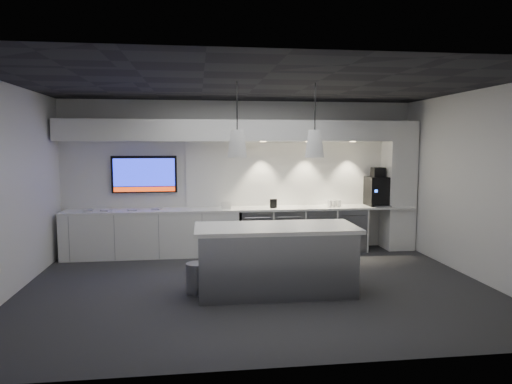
{
  "coord_description": "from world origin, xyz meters",
  "views": [
    {
      "loc": [
        -0.87,
        -6.63,
        2.15
      ],
      "look_at": [
        0.12,
        1.1,
        1.33
      ],
      "focal_mm": 32.0,
      "sensor_mm": 36.0,
      "label": 1
    }
  ],
  "objects": [
    {
      "name": "wall_right",
      "position": [
        3.5,
        0.0,
        1.5
      ],
      "size": [
        0.0,
        7.0,
        7.0
      ],
      "primitive_type": "plane",
      "rotation": [
        1.57,
        0.0,
        -1.57
      ],
      "color": "white",
      "rests_on": "floor"
    },
    {
      "name": "wall_left",
      "position": [
        -3.5,
        0.0,
        1.5
      ],
      "size": [
        0.0,
        7.0,
        7.0
      ],
      "primitive_type": "plane",
      "rotation": [
        1.57,
        0.0,
        1.57
      ],
      "color": "white",
      "rests_on": "floor"
    },
    {
      "name": "sign_white",
      "position": [
        -0.33,
        2.06,
        0.97
      ],
      "size": [
        0.18,
        0.04,
        0.14
      ],
      "primitive_type": "cube",
      "rotation": [
        0.0,
        0.0,
        0.1
      ],
      "color": "white",
      "rests_on": "back_counter"
    },
    {
      "name": "island",
      "position": [
        0.23,
        -0.29,
        0.5
      ],
      "size": [
        2.33,
        1.02,
        0.98
      ],
      "rotation": [
        0.0,
        0.0,
        -0.01
      ],
      "color": "gray",
      "rests_on": "floor"
    },
    {
      "name": "backsplash",
      "position": [
        1.2,
        2.48,
        1.55
      ],
      "size": [
        4.6,
        0.03,
        1.3
      ],
      "primitive_type": "cube",
      "color": "white",
      "rests_on": "wall_back"
    },
    {
      "name": "pendant_right",
      "position": [
        0.78,
        -0.29,
        2.15
      ],
      "size": [
        0.27,
        0.27,
        1.09
      ],
      "color": "white",
      "rests_on": "ceiling"
    },
    {
      "name": "wall_tv",
      "position": [
        -1.9,
        2.45,
        1.56
      ],
      "size": [
        1.25,
        0.07,
        0.72
      ],
      "color": "black",
      "rests_on": "wall_back"
    },
    {
      "name": "tray_a",
      "position": [
        -2.91,
        2.13,
        0.91
      ],
      "size": [
        0.17,
        0.17,
        0.02
      ],
      "primitive_type": "cube",
      "rotation": [
        0.0,
        0.0,
        0.06
      ],
      "color": "#A8A8A8",
      "rests_on": "back_counter"
    },
    {
      "name": "back_counter",
      "position": [
        0.0,
        2.17,
        0.88
      ],
      "size": [
        6.8,
        0.65,
        0.04
      ],
      "primitive_type": "cube",
      "color": "white",
      "rests_on": "left_base_cabinets"
    },
    {
      "name": "pendant_left",
      "position": [
        -0.32,
        -0.29,
        2.15
      ],
      "size": [
        0.27,
        0.27,
        1.09
      ],
      "color": "white",
      "rests_on": "ceiling"
    },
    {
      "name": "fridge_unit_b",
      "position": [
        0.88,
        2.17,
        0.42
      ],
      "size": [
        0.6,
        0.61,
        0.85
      ],
      "primitive_type": "cube",
      "color": "gray",
      "rests_on": "floor"
    },
    {
      "name": "soffit",
      "position": [
        0.0,
        2.2,
        2.4
      ],
      "size": [
        6.9,
        0.6,
        0.4
      ],
      "primitive_type": "cube",
      "color": "white",
      "rests_on": "wall_back"
    },
    {
      "name": "wall_back",
      "position": [
        0.0,
        2.5,
        1.5
      ],
      "size": [
        7.0,
        0.0,
        7.0
      ],
      "primitive_type": "plane",
      "rotation": [
        1.57,
        0.0,
        0.0
      ],
      "color": "white",
      "rests_on": "floor"
    },
    {
      "name": "tray_b",
      "position": [
        -2.58,
        2.1,
        0.91
      ],
      "size": [
        0.2,
        0.2,
        0.02
      ],
      "primitive_type": "cube",
      "rotation": [
        0.0,
        0.0,
        -0.34
      ],
      "color": "#A8A8A8",
      "rests_on": "back_counter"
    },
    {
      "name": "coffee_machine",
      "position": [
        2.76,
        2.2,
        1.22
      ],
      "size": [
        0.43,
        0.6,
        0.78
      ],
      "rotation": [
        0.0,
        0.0,
        -0.01
      ],
      "color": "black",
      "rests_on": "back_counter"
    },
    {
      "name": "floor",
      "position": [
        0.0,
        0.0,
        0.0
      ],
      "size": [
        7.0,
        7.0,
        0.0
      ],
      "primitive_type": "plane",
      "color": "#2D2D2F",
      "rests_on": "ground"
    },
    {
      "name": "tray_d",
      "position": [
        -1.66,
        2.16,
        0.91
      ],
      "size": [
        0.19,
        0.19,
        0.02
      ],
      "primitive_type": "cube",
      "rotation": [
        0.0,
        0.0,
        -0.24
      ],
      "color": "#A8A8A8",
      "rests_on": "back_counter"
    },
    {
      "name": "tray_c",
      "position": [
        -2.1,
        2.09,
        0.91
      ],
      "size": [
        0.2,
        0.2,
        0.02
      ],
      "primitive_type": "cube",
      "rotation": [
        0.0,
        0.0,
        0.26
      ],
      "color": "#A8A8A8",
      "rests_on": "back_counter"
    },
    {
      "name": "column",
      "position": [
        3.2,
        2.2,
        1.3
      ],
      "size": [
        0.55,
        0.55,
        2.6
      ],
      "primitive_type": "cube",
      "color": "white",
      "rests_on": "floor"
    },
    {
      "name": "left_base_cabinets",
      "position": [
        -1.75,
        2.17,
        0.43
      ],
      "size": [
        3.3,
        0.63,
        0.86
      ],
      "primitive_type": "cube",
      "color": "white",
      "rests_on": "floor"
    },
    {
      "name": "bin",
      "position": [
        -0.9,
        -0.16,
        0.22
      ],
      "size": [
        0.38,
        0.38,
        0.44
      ],
      "primitive_type": "cylinder",
      "rotation": [
        0.0,
        0.0,
        0.24
      ],
      "color": "gray",
      "rests_on": "floor"
    },
    {
      "name": "cup_cluster",
      "position": [
        1.83,
        2.11,
        0.97
      ],
      "size": [
        0.25,
        0.16,
        0.14
      ],
      "primitive_type": null,
      "color": "white",
      "rests_on": "back_counter"
    },
    {
      "name": "fridge_unit_a",
      "position": [
        0.25,
        2.17,
        0.42
      ],
      "size": [
        0.6,
        0.61,
        0.85
      ],
      "primitive_type": "cube",
      "color": "gray",
      "rests_on": "floor"
    },
    {
      "name": "ceiling",
      "position": [
        0.0,
        0.0,
        3.0
      ],
      "size": [
        7.0,
        7.0,
        0.0
      ],
      "primitive_type": "plane",
      "rotation": [
        3.14,
        0.0,
        0.0
      ],
      "color": "black",
      "rests_on": "wall_back"
    },
    {
      "name": "fridge_unit_d",
      "position": [
        2.14,
        2.17,
        0.42
      ],
      "size": [
        0.6,
        0.61,
        0.85
      ],
      "primitive_type": "cube",
      "color": "gray",
      "rests_on": "floor"
    },
    {
      "name": "sign_black",
      "position": [
        0.59,
        2.08,
        0.99
      ],
      "size": [
        0.14,
        0.03,
        0.18
      ],
      "primitive_type": "cube",
      "rotation": [
        0.0,
        0.0,
        0.09
      ],
      "color": "black",
      "rests_on": "back_counter"
    },
    {
      "name": "wall_front",
      "position": [
        0.0,
        -2.5,
        1.5
      ],
      "size": [
        7.0,
        0.0,
        7.0
      ],
      "primitive_type": "plane",
      "rotation": [
        -1.57,
        0.0,
        0.0
      ],
      "color": "white",
      "rests_on": "floor"
    },
    {
      "name": "fridge_unit_c",
      "position": [
        1.51,
        2.17,
        0.42
      ],
      "size": [
        0.6,
        0.61,
        0.85
      ],
      "primitive_type": "cube",
      "color": "gray",
      "rests_on": "floor"
    }
  ]
}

